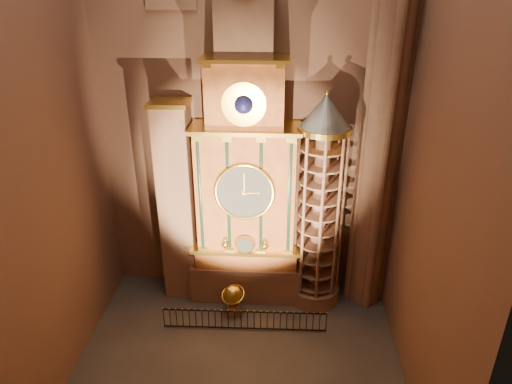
# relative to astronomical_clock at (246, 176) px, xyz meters

# --- Properties ---
(floor) EXTENTS (14.00, 14.00, 0.00)m
(floor) POSITION_rel_astronomical_clock_xyz_m (0.00, -4.96, -6.68)
(floor) COLOR #383330
(floor) RESTS_ON ground
(wall_back) EXTENTS (22.00, 0.00, 22.00)m
(wall_back) POSITION_rel_astronomical_clock_xyz_m (0.00, 1.04, 4.32)
(wall_back) COLOR brown
(wall_back) RESTS_ON floor
(wall_left) EXTENTS (0.00, 22.00, 22.00)m
(wall_left) POSITION_rel_astronomical_clock_xyz_m (-7.00, -4.96, 4.32)
(wall_left) COLOR brown
(wall_left) RESTS_ON floor
(wall_right) EXTENTS (0.00, 22.00, 22.00)m
(wall_right) POSITION_rel_astronomical_clock_xyz_m (7.00, -4.96, 4.32)
(wall_right) COLOR brown
(wall_right) RESTS_ON floor
(astronomical_clock) EXTENTS (5.60, 2.41, 16.70)m
(astronomical_clock) POSITION_rel_astronomical_clock_xyz_m (0.00, 0.00, 0.00)
(astronomical_clock) COLOR #8C634C
(astronomical_clock) RESTS_ON floor
(portrait_tower) EXTENTS (1.80, 1.60, 10.20)m
(portrait_tower) POSITION_rel_astronomical_clock_xyz_m (-3.40, 0.02, -1.53)
(portrait_tower) COLOR #8C634C
(portrait_tower) RESTS_ON floor
(stair_turret) EXTENTS (2.50, 2.50, 10.80)m
(stair_turret) POSITION_rel_astronomical_clock_xyz_m (3.50, -0.26, -1.41)
(stair_turret) COLOR #8C634C
(stair_turret) RESTS_ON floor
(gothic_pier) EXTENTS (2.04, 2.04, 22.00)m
(gothic_pier) POSITION_rel_astronomical_clock_xyz_m (6.10, 0.04, 4.32)
(gothic_pier) COLOR #8C634C
(gothic_pier) RESTS_ON floor
(celestial_globe) EXTENTS (1.49, 1.46, 1.67)m
(celestial_globe) POSITION_rel_astronomical_clock_xyz_m (-0.55, -1.83, -5.68)
(celestial_globe) COLOR #8C634C
(celestial_globe) RESTS_ON floor
(iron_railing) EXTENTS (7.64, 0.17, 1.04)m
(iron_railing) POSITION_rel_astronomical_clock_xyz_m (0.09, -2.91, -6.11)
(iron_railing) COLOR black
(iron_railing) RESTS_ON floor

